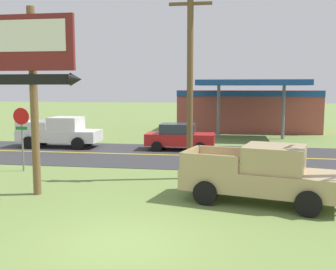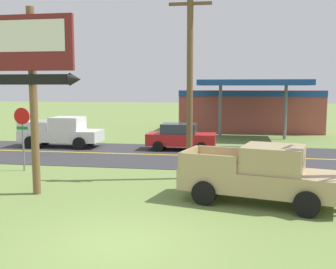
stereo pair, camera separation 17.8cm
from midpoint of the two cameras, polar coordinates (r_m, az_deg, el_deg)
name	(u,v)px [view 2 (the right image)]	position (r m, az deg, el deg)	size (l,w,h in m)	color
ground_plane	(116,244)	(10.39, -6.91, -15.19)	(180.00, 180.00, 0.00)	olive
road_asphalt	(182,155)	(22.74, 2.27, -3.01)	(140.00, 8.00, 0.02)	#333335
road_centre_line	(182,155)	(22.73, 2.27, -2.98)	(126.00, 0.20, 0.01)	gold
motel_sign	(32,64)	(14.87, -18.51, 9.49)	(3.49, 0.54, 6.65)	brown
stop_sign	(22,127)	(19.55, -19.83, 0.95)	(0.80, 0.08, 2.95)	slate
utility_pole	(190,70)	(16.74, 3.45, 9.16)	(1.95, 0.26, 8.54)	brown
gas_station	(249,109)	(36.36, 11.69, 3.60)	(12.00, 11.50, 4.40)	#A84C42
pickup_tan_parked_on_lawn	(261,175)	(13.80, 13.50, -5.59)	(5.52, 3.15, 1.96)	tan
pickup_white_on_road	(62,132)	(26.71, -14.69, 0.31)	(5.20, 2.24, 1.96)	silver
car_red_mid_lane	(181,137)	(24.62, 2.03, -0.32)	(4.20, 2.00, 1.64)	red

